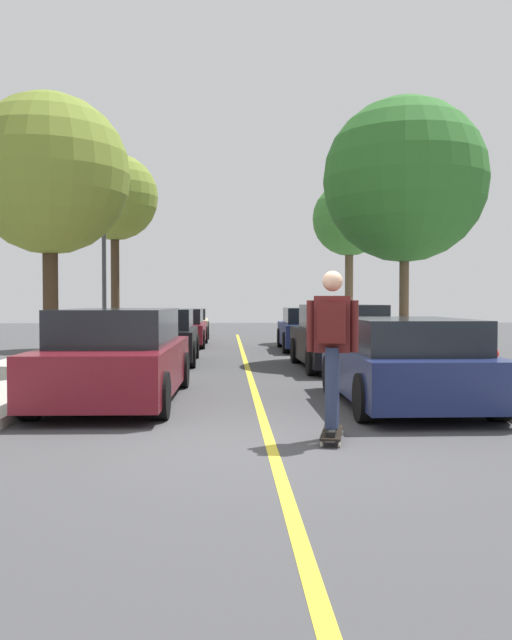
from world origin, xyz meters
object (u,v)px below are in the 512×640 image
at_px(street_tree_right_nearest, 405,180).
at_px(fire_hydrant, 493,371).
at_px(parked_car_left_near, 160,336).
at_px(street_tree_left_near, 115,198).
at_px(skateboard, 332,433).
at_px(parked_car_right_near, 341,338).
at_px(street_tree_right_near, 349,220).
at_px(skateboarder, 332,340).
at_px(parked_car_right_nearest, 404,362).
at_px(parked_car_left_farthest, 187,323).
at_px(parked_car_right_far, 310,330).
at_px(street_tree_left_nearest, 49,175).
at_px(parked_car_left_far, 178,328).
at_px(parked_car_left_nearest, 118,356).
at_px(streetlamp, 104,233).

bearing_deg(street_tree_right_nearest, fire_hydrant, -94.05).
xyz_separation_m(parked_car_left_near, street_tree_left_near, (-2.00, 5.28, 4.29)).
bearing_deg(skateboard, parked_car_right_near, 79.42).
height_order(street_tree_right_near, skateboarder, street_tree_right_near).
distance_m(parked_car_right_nearest, fire_hydrant, 1.55).
height_order(street_tree_right_nearest, skateboard, street_tree_right_nearest).
height_order(parked_car_right_near, street_tree_right_near, street_tree_right_near).
xyz_separation_m(parked_car_left_near, skateboard, (2.89, -9.52, -0.59)).
bearing_deg(skateboard, parked_car_right_nearest, 58.67).
xyz_separation_m(parked_car_left_farthest, parked_car_right_far, (4.36, -7.59, 0.04)).
height_order(parked_car_right_near, skateboarder, skateboarder).
relative_size(parked_car_right_near, street_tree_left_nearest, 0.74).
bearing_deg(street_tree_right_near, parked_car_left_near, -127.64).
height_order(parked_car_right_near, street_tree_right_nearest, street_tree_right_nearest).
bearing_deg(street_tree_right_nearest, parked_car_right_nearest, -105.03).
distance_m(parked_car_left_far, fire_hydrant, 14.22).
bearing_deg(street_tree_left_near, parked_car_right_nearest, -62.80).
bearing_deg(parked_car_left_farthest, skateboarder, -82.29).
height_order(parked_car_left_far, parked_car_right_near, parked_car_right_near).
bearing_deg(skateboard, fire_hydrant, 43.12).
bearing_deg(skateboarder, street_tree_right_nearest, 70.64).
relative_size(parked_car_left_nearest, skateboarder, 2.59).
xyz_separation_m(street_tree_left_nearest, street_tree_right_near, (8.37, 11.04, 0.45)).
bearing_deg(skateboarder, parked_car_left_far, 100.34).
distance_m(parked_car_right_near, street_tree_right_near, 10.82).
bearing_deg(street_tree_right_nearest, parked_car_right_near, -135.26).
bearing_deg(skateboard, street_tree_right_near, 78.93).
relative_size(parked_car_left_farthest, parked_car_right_near, 1.07).
bearing_deg(skateboarder, streetlamp, 111.94).
distance_m(parked_car_right_nearest, skateboarder, 2.91).
height_order(parked_car_left_farthest, parked_car_right_near, parked_car_right_near).
bearing_deg(street_tree_left_near, skateboarder, -71.79).
xyz_separation_m(parked_car_left_near, street_tree_right_near, (6.36, 8.25, 3.98)).
distance_m(parked_car_left_farthest, skateboarder, 21.48).
distance_m(streetlamp, skateboarder, 12.61).
distance_m(parked_car_left_nearest, fire_hydrant, 5.87).
height_order(parked_car_right_nearest, skateboard, parked_car_right_nearest).
bearing_deg(fire_hydrant, parked_car_right_nearest, -166.42).
height_order(parked_car_left_farthest, fire_hydrant, parked_car_left_farthest).
xyz_separation_m(street_tree_left_nearest, skateboard, (4.89, -6.73, -4.12)).
distance_m(parked_car_left_farthest, street_tree_left_near, 8.03).
bearing_deg(street_tree_right_nearest, parked_car_left_farthest, 119.25).
distance_m(street_tree_right_near, fire_hydrant, 15.56).
distance_m(street_tree_right_nearest, street_tree_right_near, 7.89).
xyz_separation_m(parked_car_left_farthest, fire_hydrant, (5.86, -18.46, -0.13)).
height_order(parked_car_right_near, parked_car_right_far, parked_car_right_near).
distance_m(parked_car_left_nearest, parked_car_left_near, 6.46).
bearing_deg(streetlamp, parked_car_left_nearest, -78.23).
relative_size(parked_car_left_near, parked_car_right_nearest, 0.97).
bearing_deg(parked_car_right_near, parked_car_left_farthest, 108.09).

